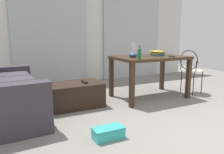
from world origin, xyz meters
TOP-DOWN VIEW (x-y plane):
  - ground_plane at (0.00, 1.37)m, footprint 8.48×8.48m
  - wall_back at (0.00, 3.53)m, footprint 5.70×0.10m
  - curtains at (0.00, 3.45)m, footprint 3.89×0.03m
  - couch at (-2.14, 1.59)m, footprint 0.95×1.75m
  - coffee_table at (-1.13, 1.63)m, footprint 0.91×0.56m
  - craft_table at (0.30, 1.54)m, footprint 1.31×0.84m
  - wire_chair at (1.17, 1.39)m, footprint 0.40×0.42m
  - bottle_near at (-0.16, 1.19)m, footprint 0.06×0.06m
  - bottle_far at (0.06, 1.73)m, footprint 0.07×0.07m
  - bowl at (-0.09, 1.49)m, footprint 0.15×0.15m
  - book_stack at (0.49, 1.57)m, footprint 0.24×0.31m
  - tv_remote_on_table at (0.56, 1.25)m, footprint 0.12×0.19m
  - scissors at (0.80, 1.48)m, footprint 0.08×0.12m
  - tv_remote_primary at (-0.95, 1.59)m, footprint 0.05×0.18m
  - shoebox at (-1.11, 0.36)m, footprint 0.35×0.19m

SIDE VIEW (x-z plane):
  - ground_plane at x=0.00m, z-range 0.00..0.00m
  - shoebox at x=-1.11m, z-range 0.00..0.13m
  - coffee_table at x=-1.13m, z-range 0.00..0.39m
  - couch at x=-2.14m, z-range -0.07..0.71m
  - tv_remote_primary at x=-0.95m, z-range 0.39..0.41m
  - wire_chair at x=1.17m, z-range 0.11..0.98m
  - craft_table at x=0.30m, z-range 0.28..1.06m
  - scissors at x=0.80m, z-range 0.77..0.78m
  - tv_remote_on_table at x=0.56m, z-range 0.77..0.79m
  - bowl at x=-0.09m, z-range 0.77..0.86m
  - book_stack at x=0.49m, z-range 0.78..0.86m
  - bottle_near at x=-0.16m, z-range 0.75..0.97m
  - bottle_far at x=0.06m, z-range 0.75..1.02m
  - curtains at x=0.00m, z-range 0.00..2.31m
  - wall_back at x=0.00m, z-range 0.00..2.62m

